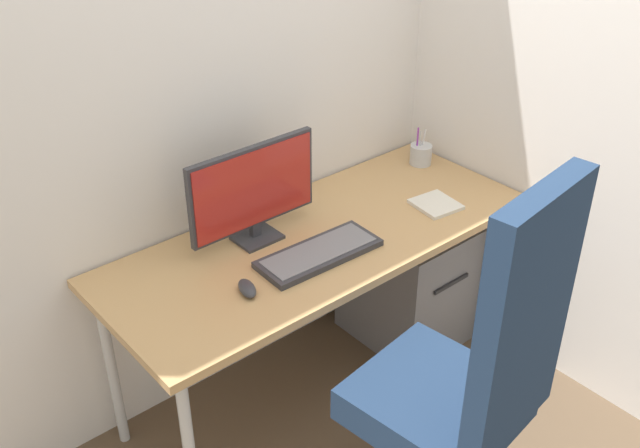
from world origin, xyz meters
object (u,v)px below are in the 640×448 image
object	(u,v)px
filing_cabinet	(406,280)
pen_holder	(421,154)
keyboard	(319,253)
office_chair	(470,376)
notebook	(436,204)
monitor	(253,190)
mouse	(247,288)

from	to	relation	value
filing_cabinet	pen_holder	world-z (taller)	pen_holder
keyboard	pen_holder	size ratio (longest dim) A/B	2.72
office_chair	notebook	world-z (taller)	office_chair
office_chair	pen_holder	size ratio (longest dim) A/B	8.04
notebook	monitor	bearing A→B (deg)	165.73
office_chair	monitor	size ratio (longest dim) A/B	2.60
filing_cabinet	keyboard	xyz separation A→B (m)	(-0.61, -0.13, 0.46)
filing_cabinet	monitor	bearing A→B (deg)	171.19
office_chair	notebook	xyz separation A→B (m)	(0.57, 0.66, 0.07)
office_chair	mouse	distance (m)	0.75
office_chair	keyboard	xyz separation A→B (m)	(0.00, 0.68, 0.08)
office_chair	notebook	distance (m)	0.88
pen_holder	keyboard	bearing A→B (deg)	-161.52
filing_cabinet	keyboard	size ratio (longest dim) A/B	1.25
notebook	pen_holder	bearing A→B (deg)	59.74
filing_cabinet	keyboard	distance (m)	0.77
filing_cabinet	keyboard	world-z (taller)	keyboard
filing_cabinet	monitor	xyz separation A→B (m)	(-0.70, 0.11, 0.65)
monitor	keyboard	bearing A→B (deg)	-67.96
office_chair	monitor	bearing A→B (deg)	95.71
mouse	pen_holder	xyz separation A→B (m)	(1.11, 0.28, 0.03)
filing_cabinet	pen_holder	bearing A→B (deg)	35.80
filing_cabinet	notebook	xyz separation A→B (m)	(-0.04, -0.16, 0.46)
monitor	keyboard	world-z (taller)	monitor
office_chair	mouse	world-z (taller)	office_chair
pen_holder	filing_cabinet	bearing A→B (deg)	-144.20
filing_cabinet	monitor	size ratio (longest dim) A/B	1.10
notebook	office_chair	bearing A→B (deg)	-123.73
keyboard	mouse	bearing A→B (deg)	-177.93
keyboard	notebook	size ratio (longest dim) A/B	2.74
office_chair	filing_cabinet	world-z (taller)	office_chair
mouse	pen_holder	size ratio (longest dim) A/B	0.63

